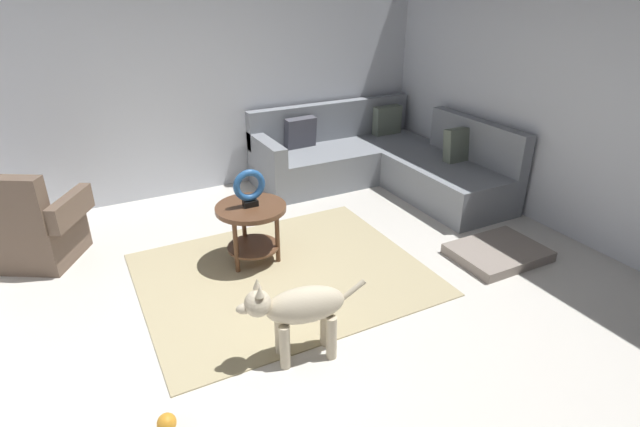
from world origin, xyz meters
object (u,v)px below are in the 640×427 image
at_px(sectional_couch, 380,162).
at_px(dog, 299,309).
at_px(armchair, 33,229).
at_px(torus_sculpture, 249,187).
at_px(side_table, 251,219).
at_px(dog_bed_mat, 498,253).
at_px(dog_toy_ball, 167,423).

bearing_deg(sectional_couch, dog, -133.22).
xyz_separation_m(armchair, dog, (1.51, -2.16, 0.05)).
bearing_deg(dog, torus_sculpture, 3.28).
relative_size(side_table, dog_bed_mat, 0.75).
distance_m(dog, dog_toy_ball, 0.99).
height_order(torus_sculpture, dog, torus_sculpture).
height_order(sectional_couch, dog_toy_ball, sectional_couch).
bearing_deg(dog_bed_mat, side_table, 154.49).
relative_size(torus_sculpture, dog_bed_mat, 0.41).
relative_size(armchair, dog_toy_ball, 9.22).
bearing_deg(dog_bed_mat, torus_sculpture, 154.49).
bearing_deg(armchair, sectional_couch, 32.60).
xyz_separation_m(sectional_couch, armchair, (-3.66, -0.13, 0.03)).
xyz_separation_m(sectional_couch, side_table, (-1.98, -0.99, 0.12)).
bearing_deg(dog_bed_mat, armchair, 153.65).
bearing_deg(side_table, torus_sculpture, 89.10).
bearing_deg(armchair, dog, -24.49).
relative_size(sectional_couch, dog, 2.67).
xyz_separation_m(sectional_couch, dog_bed_mat, (-0.01, -1.93, -0.25)).
distance_m(armchair, dog_toy_ball, 2.45).
bearing_deg(sectional_couch, side_table, -153.35).
height_order(dog_bed_mat, dog, dog).
bearing_deg(armchair, dog_toy_ball, -45.22).
distance_m(sectional_couch, dog, 3.14).
xyz_separation_m(torus_sculpture, dog_bed_mat, (1.97, -0.94, -0.67)).
bearing_deg(dog_toy_ball, torus_sculpture, 54.26).
bearing_deg(side_table, sectional_couch, 26.65).
bearing_deg(dog_bed_mat, dog_toy_ball, -169.67).
distance_m(side_table, torus_sculpture, 0.29).
bearing_deg(dog, side_table, 3.28).
xyz_separation_m(torus_sculpture, dog_toy_ball, (-1.08, -1.50, -0.66)).
xyz_separation_m(dog_bed_mat, dog, (-2.14, -0.35, 0.33)).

